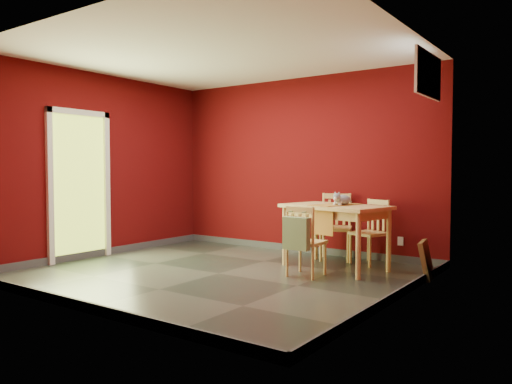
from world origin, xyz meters
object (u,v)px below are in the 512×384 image
Objects in this scene: dining_table at (335,213)px; tote_bag at (296,233)px; chair_far_left at (336,226)px; cat at (342,198)px; picture_frame at (426,260)px; chair_near at (305,240)px; chair_far_right at (371,231)px.

tote_bag is (-0.08, -0.85, -0.18)m from dining_table.
chair_far_left is 2.52× the size of cat.
dining_table is at bearing -176.96° from picture_frame.
picture_frame is at bearing 36.62° from tote_bag.
chair_near is 1.90× the size of tote_bag.
dining_table is 1.55× the size of chair_far_left.
tote_bag is at bearing -103.05° from chair_far_right.
cat is at bearing 79.24° from tote_bag.
cat is at bearing 75.46° from chair_near.
dining_table is at bearing -147.99° from cat.
tote_bag is 0.97m from cat.
picture_frame is (1.15, 0.06, -0.50)m from dining_table.
dining_table is 0.71m from chair_far_left.
chair_far_right is at bearing 76.95° from tote_bag.
tote_bag is 1.56m from picture_frame.
chair_far_right reaches higher than picture_frame.
cat is (0.17, 0.88, 0.38)m from tote_bag.
chair_near is at bearing -150.33° from picture_frame.
chair_far_left reaches higher than dining_table.
dining_table is 1.26m from picture_frame.
chair_far_left is 1.56m from picture_frame.
picture_frame is at bearing -20.77° from chair_far_left.
chair_far_left is 1.48m from tote_bag.
chair_far_right is at bearing -2.06° from chair_far_left.
cat reaches higher than dining_table.
chair_near is 0.24m from tote_bag.
cat is 0.80× the size of picture_frame.
chair_far_left is 0.55m from chair_far_right.
tote_bag is at bearing -143.38° from picture_frame.
chair_far_left reaches higher than chair_far_right.
cat is at bearing -57.10° from chair_far_left.
chair_near is at bearing -105.46° from chair_far_right.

